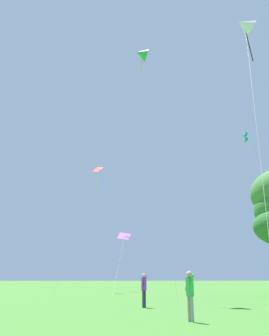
% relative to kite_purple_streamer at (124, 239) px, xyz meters
% --- Properties ---
extents(kite_purple_streamer, '(2.43, 12.51, 6.93)m').
position_rel_kite_purple_streamer_xyz_m(kite_purple_streamer, '(0.00, 0.00, 0.00)').
color(kite_purple_streamer, purple).
rests_on(kite_purple_streamer, ground_plane).
extents(kite_white_distant, '(3.26, 6.84, 13.04)m').
position_rel_kite_purple_streamer_xyz_m(kite_white_distant, '(3.94, -31.50, 6.50)').
color(kite_white_distant, white).
rests_on(kite_white_distant, ground_plane).
extents(kite_teal_box, '(0.57, 12.24, 20.14)m').
position_rel_kite_purple_streamer_xyz_m(kite_teal_box, '(16.07, -0.86, 13.24)').
color(kite_teal_box, teal).
rests_on(kite_teal_box, ground_plane).
extents(kite_green_small, '(2.47, 4.67, 21.28)m').
position_rel_kite_purple_streamer_xyz_m(kite_green_small, '(0.65, -16.95, 14.57)').
color(kite_green_small, green).
rests_on(kite_green_small, ground_plane).
extents(kite_red_high, '(4.68, 5.50, 14.95)m').
position_rel_kite_purple_streamer_xyz_m(kite_red_high, '(-3.53, -1.14, 7.52)').
color(kite_red_high, red).
rests_on(kite_red_high, ground_plane).
extents(person_with_spool, '(0.29, 0.56, 1.76)m').
position_rel_kite_purple_streamer_xyz_m(person_with_spool, '(0.97, -31.19, -4.93)').
color(person_with_spool, gray).
rests_on(person_with_spool, ground_plane).
extents(person_far_back, '(0.38, 0.51, 1.75)m').
position_rel_kite_purple_streamer_xyz_m(person_far_back, '(-0.05, -24.47, -4.93)').
color(person_far_back, '#2D3351').
rests_on(person_far_back, ground_plane).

